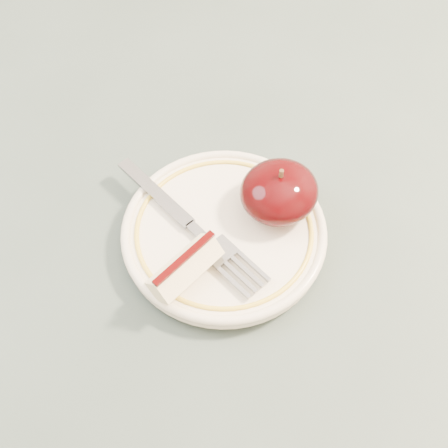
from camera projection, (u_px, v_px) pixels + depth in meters
table at (205, 294)px, 0.64m from camera, size 0.90×0.90×0.75m
plate at (224, 233)px, 0.56m from camera, size 0.19×0.19×0.02m
apple_half at (279, 192)px, 0.55m from camera, size 0.07×0.07×0.05m
apple_wedge at (185, 267)px, 0.52m from camera, size 0.07×0.04×0.03m
fork at (191, 225)px, 0.55m from camera, size 0.04×0.19×0.00m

